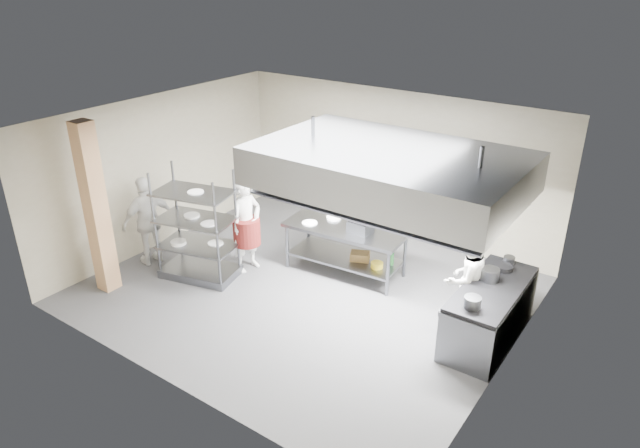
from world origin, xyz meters
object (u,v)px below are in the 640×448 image
Objects in this scene: chef_line at (464,278)px; cooking_range at (489,314)px; chef_plating at (149,221)px; chef_head at (246,225)px; griddle at (360,227)px; island at (345,250)px; pass_rack at (196,225)px; stockpot at (490,274)px.

cooking_range is at bearing 97.30° from chef_line.
cooking_range is 1.16× the size of chef_plating.
cooking_range is at bearing -77.29° from chef_head.
griddle is at bearing -78.77° from chef_line.
griddle reaches higher than island.
cooking_range is 5.00× the size of griddle.
chef_line is (3.95, 0.57, -0.06)m from chef_head.
chef_head reaches higher than cooking_range.
chef_plating is (-1.65, -0.86, -0.03)m from chef_head.
island reaches higher than cooking_range.
pass_rack is at bearing 148.62° from chef_head.
chef_line reaches higher than island.
chef_head is at bearing -152.03° from griddle.
pass_rack reaches higher than chef_plating.
chef_plating is 6.15m from stockpot.
island is 1.10× the size of cooking_range.
chef_head is 3.99m from chef_line.
stockpot is at bearing 117.86° from chef_line.
pass_rack is 1.01× the size of cooking_range.
griddle is (-2.08, 0.33, 0.18)m from chef_line.
chef_line is 4.14× the size of griddle.
chef_line is at bearing -74.99° from chef_head.
island is 1.33× the size of chef_line.
island is 2.45m from chef_line.
chef_plating is at bearing 124.11° from chef_head.
griddle is at bearing -9.04° from island.
chef_line is 6.10× the size of stockpot.
griddle is at bearing 173.44° from stockpot.
griddle is (3.52, 1.76, 0.15)m from chef_plating.
pass_rack reaches higher than stockpot.
chef_head is 1.04× the size of chef_plating.
chef_plating is at bearing -166.08° from stockpot.
pass_rack reaches higher than chef_head.
island is 2.83m from stockpot.
cooking_range is 7.37× the size of stockpot.
cooking_range is 1.12× the size of chef_head.
cooking_range is at bearing -14.08° from island.
stockpot reaches higher than island.
island is 1.28× the size of chef_plating.
island is at bearing 23.74° from pass_rack.
chef_head is (-4.43, -0.46, 0.47)m from cooking_range.
pass_rack is 2.90m from griddle.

